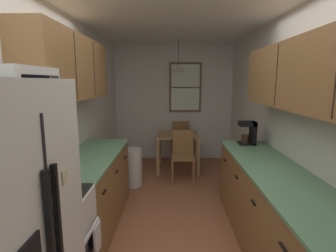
{
  "coord_description": "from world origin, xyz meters",
  "views": [
    {
      "loc": [
        -0.03,
        -2.21,
        1.76
      ],
      "look_at": [
        -0.09,
        1.44,
        1.13
      ],
      "focal_mm": 27.71,
      "sensor_mm": 36.0,
      "label": 1
    }
  ],
  "objects_px": {
    "trash_bin": "(133,167)",
    "coffee_maker": "(249,132)",
    "dining_chair_far": "(180,138)",
    "microwave_over_range": "(15,90)",
    "table_serving_bowl": "(177,133)",
    "dining_table": "(178,140)",
    "dining_chair_near": "(183,153)",
    "storage_canister": "(70,163)",
    "stove_range": "(46,252)"
  },
  "relations": [
    {
      "from": "dining_chair_far",
      "to": "table_serving_bowl",
      "type": "xyz_separation_m",
      "value": [
        -0.07,
        -0.7,
        0.26
      ]
    },
    {
      "from": "dining_table",
      "to": "coffee_maker",
      "type": "height_order",
      "value": "coffee_maker"
    },
    {
      "from": "table_serving_bowl",
      "to": "dining_table",
      "type": "bearing_deg",
      "value": 81.71
    },
    {
      "from": "stove_range",
      "to": "microwave_over_range",
      "type": "height_order",
      "value": "microwave_over_range"
    },
    {
      "from": "dining_table",
      "to": "dining_chair_far",
      "type": "bearing_deg",
      "value": 84.63
    },
    {
      "from": "microwave_over_range",
      "to": "dining_chair_near",
      "type": "distance_m",
      "value": 3.19
    },
    {
      "from": "coffee_maker",
      "to": "table_serving_bowl",
      "type": "xyz_separation_m",
      "value": [
        -0.96,
        1.46,
        -0.31
      ]
    },
    {
      "from": "dining_chair_near",
      "to": "coffee_maker",
      "type": "bearing_deg",
      "value": -47.32
    },
    {
      "from": "stove_range",
      "to": "coffee_maker",
      "type": "height_order",
      "value": "coffee_maker"
    },
    {
      "from": "stove_range",
      "to": "coffee_maker",
      "type": "relative_size",
      "value": 3.46
    },
    {
      "from": "trash_bin",
      "to": "storage_canister",
      "type": "bearing_deg",
      "value": -99.2
    },
    {
      "from": "stove_range",
      "to": "storage_canister",
      "type": "xyz_separation_m",
      "value": [
        -0.01,
        0.58,
        0.52
      ]
    },
    {
      "from": "trash_bin",
      "to": "table_serving_bowl",
      "type": "relative_size",
      "value": 3.9
    },
    {
      "from": "trash_bin",
      "to": "coffee_maker",
      "type": "height_order",
      "value": "coffee_maker"
    },
    {
      "from": "dining_table",
      "to": "stove_range",
      "type": "bearing_deg",
      "value": -108.16
    },
    {
      "from": "stove_range",
      "to": "microwave_over_range",
      "type": "xyz_separation_m",
      "value": [
        -0.11,
        0.0,
        1.23
      ]
    },
    {
      "from": "microwave_over_range",
      "to": "trash_bin",
      "type": "height_order",
      "value": "microwave_over_range"
    },
    {
      "from": "dining_chair_near",
      "to": "storage_canister",
      "type": "bearing_deg",
      "value": -119.04
    },
    {
      "from": "dining_chair_far",
      "to": "coffee_maker",
      "type": "distance_m",
      "value": 2.4
    },
    {
      "from": "stove_range",
      "to": "dining_chair_far",
      "type": "distance_m",
      "value": 4.05
    },
    {
      "from": "dining_chair_near",
      "to": "table_serving_bowl",
      "type": "bearing_deg",
      "value": 100.29
    },
    {
      "from": "dining_chair_far",
      "to": "trash_bin",
      "type": "xyz_separation_m",
      "value": [
        -0.84,
        -1.46,
        -0.18
      ]
    },
    {
      "from": "dining_chair_far",
      "to": "trash_bin",
      "type": "distance_m",
      "value": 1.69
    },
    {
      "from": "dining_chair_near",
      "to": "coffee_maker",
      "type": "distance_m",
      "value": 1.4
    },
    {
      "from": "dining_table",
      "to": "storage_canister",
      "type": "relative_size",
      "value": 4.37
    },
    {
      "from": "storage_canister",
      "to": "dining_chair_near",
      "type": "bearing_deg",
      "value": 60.96
    },
    {
      "from": "dining_table",
      "to": "coffee_maker",
      "type": "distance_m",
      "value": 1.87
    },
    {
      "from": "dining_chair_far",
      "to": "coffee_maker",
      "type": "xyz_separation_m",
      "value": [
        0.89,
        -2.16,
        0.57
      ]
    },
    {
      "from": "dining_chair_far",
      "to": "coffee_maker",
      "type": "bearing_deg",
      "value": -67.62
    },
    {
      "from": "dining_table",
      "to": "dining_chair_near",
      "type": "distance_m",
      "value": 0.62
    },
    {
      "from": "microwave_over_range",
      "to": "dining_chair_far",
      "type": "height_order",
      "value": "microwave_over_range"
    },
    {
      "from": "trash_bin",
      "to": "coffee_maker",
      "type": "relative_size",
      "value": 2.01
    },
    {
      "from": "trash_bin",
      "to": "coffee_maker",
      "type": "xyz_separation_m",
      "value": [
        1.73,
        -0.7,
        0.75
      ]
    },
    {
      "from": "microwave_over_range",
      "to": "dining_chair_near",
      "type": "relative_size",
      "value": 0.65
    },
    {
      "from": "dining_chair_far",
      "to": "table_serving_bowl",
      "type": "bearing_deg",
      "value": -95.76
    },
    {
      "from": "dining_chair_far",
      "to": "dining_table",
      "type": "bearing_deg",
      "value": -95.37
    },
    {
      "from": "trash_bin",
      "to": "stove_range",
      "type": "bearing_deg",
      "value": -96.91
    },
    {
      "from": "trash_bin",
      "to": "storage_canister",
      "type": "xyz_separation_m",
      "value": [
        -0.3,
        -1.85,
        0.67
      ]
    },
    {
      "from": "storage_canister",
      "to": "coffee_maker",
      "type": "distance_m",
      "value": 2.33
    },
    {
      "from": "microwave_over_range",
      "to": "table_serving_bowl",
      "type": "height_order",
      "value": "microwave_over_range"
    },
    {
      "from": "dining_table",
      "to": "microwave_over_range",
      "type": "bearing_deg",
      "value": -109.94
    },
    {
      "from": "dining_chair_far",
      "to": "storage_canister",
      "type": "distance_m",
      "value": 3.54
    },
    {
      "from": "dining_table",
      "to": "trash_bin",
      "type": "relative_size",
      "value": 1.26
    },
    {
      "from": "dining_chair_near",
      "to": "storage_canister",
      "type": "height_order",
      "value": "storage_canister"
    },
    {
      "from": "microwave_over_range",
      "to": "dining_table",
      "type": "distance_m",
      "value": 3.66
    },
    {
      "from": "dining_table",
      "to": "trash_bin",
      "type": "height_order",
      "value": "dining_table"
    },
    {
      "from": "coffee_maker",
      "to": "storage_canister",
      "type": "bearing_deg",
      "value": -150.35
    },
    {
      "from": "dining_chair_near",
      "to": "coffee_maker",
      "type": "xyz_separation_m",
      "value": [
        0.87,
        -0.94,
        0.57
      ]
    },
    {
      "from": "microwave_over_range",
      "to": "dining_chair_far",
      "type": "bearing_deg",
      "value": 72.23
    },
    {
      "from": "dining_chair_far",
      "to": "table_serving_bowl",
      "type": "height_order",
      "value": "dining_chair_far"
    }
  ]
}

